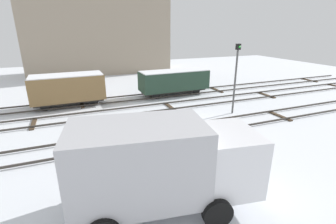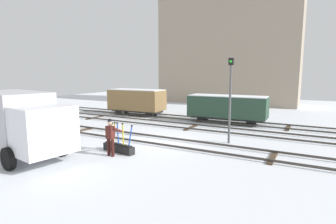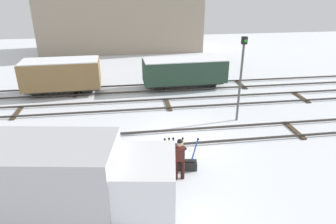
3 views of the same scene
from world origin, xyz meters
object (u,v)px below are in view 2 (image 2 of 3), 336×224
freight_car_far_end (227,107)px  freight_car_back_track (137,100)px  rail_worker (111,135)px  delivery_truck (20,121)px  signal_post (230,93)px  switch_lever_frame (119,147)px

freight_car_far_end → freight_car_back_track: bearing=178.3°
rail_worker → delivery_truck: bearing=-142.0°
delivery_truck → signal_post: bearing=51.0°
delivery_truck → freight_car_far_end: bearing=74.5°
freight_car_back_track → switch_lever_frame: bearing=-60.8°
rail_worker → delivery_truck: (-3.46, -1.99, 0.66)m
rail_worker → freight_car_far_end: bearing=86.0°
switch_lever_frame → rail_worker: (0.08, -0.62, 0.72)m
rail_worker → freight_car_back_track: freight_car_back_track is taller
freight_car_back_track → rail_worker: bearing=-62.0°
signal_post → freight_car_far_end: bearing=107.4°
rail_worker → delivery_truck: 4.05m
signal_post → delivery_truck: bearing=-138.0°
rail_worker → freight_car_far_end: 10.79m
delivery_truck → freight_car_back_track: (-2.58, 12.54, -0.30)m
rail_worker → signal_post: size_ratio=0.38×
switch_lever_frame → freight_car_back_track: bearing=129.1°
switch_lever_frame → delivery_truck: delivery_truck is taller
delivery_truck → freight_car_far_end: size_ratio=1.01×
delivery_truck → freight_car_far_end: 13.79m
switch_lever_frame → rail_worker: size_ratio=1.08×
signal_post → freight_car_back_track: (-10.10, 5.77, -1.38)m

